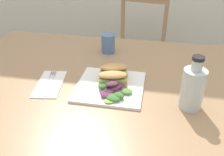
# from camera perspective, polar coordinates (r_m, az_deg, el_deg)

# --- Properties ---
(dining_table) EXTENTS (1.30, 0.96, 0.74)m
(dining_table) POSITION_cam_1_polar(r_m,az_deg,el_deg) (1.10, -3.68, -5.71)
(dining_table) COLOR #997551
(dining_table) RESTS_ON ground
(chair_wooden_far) EXTENTS (0.46, 0.46, 0.87)m
(chair_wooden_far) POSITION_cam_1_polar(r_m,az_deg,el_deg) (1.98, 5.79, 5.68)
(chair_wooden_far) COLOR tan
(chair_wooden_far) RESTS_ON ground
(plate_lunch) EXTENTS (0.26, 0.26, 0.01)m
(plate_lunch) POSITION_cam_1_polar(r_m,az_deg,el_deg) (0.99, -0.43, -1.91)
(plate_lunch) COLOR white
(plate_lunch) RESTS_ON dining_table
(sandwich_half_front) EXTENTS (0.12, 0.09, 0.06)m
(sandwich_half_front) POSITION_cam_1_polar(r_m,az_deg,el_deg) (0.98, 0.14, -0.05)
(sandwich_half_front) COLOR tan
(sandwich_half_front) RESTS_ON plate_lunch
(sandwich_half_back) EXTENTS (0.12, 0.09, 0.06)m
(sandwich_half_back) POSITION_cam_1_polar(r_m,az_deg,el_deg) (1.03, 0.39, 1.77)
(sandwich_half_back) COLOR tan
(sandwich_half_back) RESTS_ON plate_lunch
(salad_mixed_greens) EXTENTS (0.15, 0.17, 0.04)m
(salad_mixed_greens) POSITION_cam_1_polar(r_m,az_deg,el_deg) (0.94, 0.15, -2.62)
(salad_mixed_greens) COLOR #518438
(salad_mixed_greens) RESTS_ON plate_lunch
(napkin_folded) EXTENTS (0.13, 0.22, 0.00)m
(napkin_folded) POSITION_cam_1_polar(r_m,az_deg,el_deg) (1.04, -14.01, -1.28)
(napkin_folded) COLOR silver
(napkin_folded) RESTS_ON dining_table
(fork_on_napkin) EXTENTS (0.06, 0.18, 0.00)m
(fork_on_napkin) POSITION_cam_1_polar(r_m,az_deg,el_deg) (1.05, -13.85, -0.61)
(fork_on_napkin) COLOR silver
(fork_on_napkin) RESTS_ON napkin_folded
(bottle_cold_brew) EXTENTS (0.08, 0.08, 0.20)m
(bottle_cold_brew) POSITION_cam_1_polar(r_m,az_deg,el_deg) (0.89, 17.86, -2.63)
(bottle_cold_brew) COLOR black
(bottle_cold_brew) RESTS_ON dining_table
(cup_extra_side) EXTENTS (0.07, 0.07, 0.09)m
(cup_extra_side) POSITION_cam_1_polar(r_m,az_deg,el_deg) (1.27, -0.88, 7.92)
(cup_extra_side) COLOR #4C6B93
(cup_extra_side) RESTS_ON dining_table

